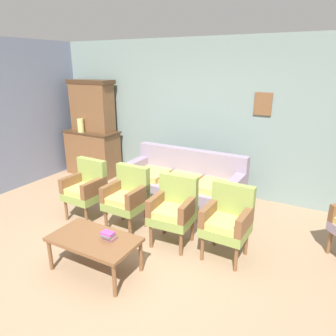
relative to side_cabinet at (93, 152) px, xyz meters
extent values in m
plane|color=#997A5B|center=(2.48, -2.25, -0.47)|extent=(7.68, 7.68, 0.00)
cube|color=gray|center=(2.48, 0.38, 0.88)|extent=(6.40, 0.06, 2.70)
cube|color=brown|center=(3.38, 0.33, 1.18)|extent=(0.28, 0.02, 0.36)
cube|color=brown|center=(0.00, 0.00, -0.02)|extent=(1.10, 0.52, 0.90)
cube|color=#462D1B|center=(0.00, 0.00, 0.45)|extent=(1.16, 0.55, 0.03)
cube|color=brown|center=(0.00, 0.08, 0.94)|extent=(0.90, 0.36, 0.95)
cube|color=#462D1B|center=(0.00, 0.08, 1.45)|extent=(0.99, 0.38, 0.08)
cylinder|color=#C8C671|center=(-0.12, -0.17, 0.60)|extent=(0.13, 0.13, 0.27)
cube|color=gray|center=(2.38, -0.54, -0.26)|extent=(1.98, 0.83, 0.42)
cube|color=gray|center=(2.39, -0.22, 0.19)|extent=(1.97, 0.19, 0.48)
cube|color=gray|center=(3.29, -0.56, 0.07)|extent=(0.17, 0.80, 0.24)
cube|color=gray|center=(1.48, -0.52, 0.07)|extent=(0.17, 0.80, 0.24)
cube|color=tan|center=(2.96, -0.59, 0.00)|extent=(0.53, 0.57, 0.10)
cube|color=tan|center=(2.38, -0.58, 0.00)|extent=(0.53, 0.57, 0.10)
cube|color=tan|center=(1.81, -0.57, 0.00)|extent=(0.53, 0.57, 0.10)
cube|color=#849947|center=(1.29, -1.66, -0.09)|extent=(0.54, 0.50, 0.12)
cube|color=tan|center=(1.29, -1.68, 0.00)|extent=(0.46, 0.43, 0.10)
cube|color=#849947|center=(1.30, -1.46, 0.20)|extent=(0.52, 0.12, 0.46)
cube|color=brown|center=(1.51, -1.67, 0.08)|extent=(0.10, 0.48, 0.22)
cube|color=brown|center=(1.08, -1.65, 0.08)|extent=(0.10, 0.48, 0.22)
cylinder|color=brown|center=(1.50, -1.86, -0.31)|extent=(0.04, 0.04, 0.32)
cylinder|color=brown|center=(1.08, -1.84, -0.31)|extent=(0.04, 0.04, 0.32)
cylinder|color=brown|center=(1.51, -1.48, -0.31)|extent=(0.04, 0.04, 0.32)
cylinder|color=brown|center=(1.09, -1.46, -0.31)|extent=(0.04, 0.04, 0.32)
cube|color=#849947|center=(2.03, -1.62, -0.09)|extent=(0.53, 0.49, 0.12)
cube|color=tan|center=(2.03, -1.64, 0.00)|extent=(0.45, 0.42, 0.10)
cube|color=#849947|center=(2.03, -1.42, 0.20)|extent=(0.52, 0.11, 0.46)
cube|color=brown|center=(2.25, -1.62, 0.08)|extent=(0.09, 0.48, 0.22)
cube|color=brown|center=(1.81, -1.61, 0.08)|extent=(0.09, 0.48, 0.22)
cylinder|color=brown|center=(2.23, -1.81, -0.31)|extent=(0.04, 0.04, 0.32)
cylinder|color=brown|center=(1.81, -1.80, -0.31)|extent=(0.04, 0.04, 0.32)
cylinder|color=brown|center=(2.24, -1.43, -0.31)|extent=(0.04, 0.04, 0.32)
cylinder|color=brown|center=(1.82, -1.42, -0.31)|extent=(0.04, 0.04, 0.32)
cube|color=#849947|center=(2.79, -1.66, -0.09)|extent=(0.55, 0.51, 0.12)
cube|color=tan|center=(2.79, -1.68, 0.00)|extent=(0.46, 0.43, 0.10)
cube|color=#849947|center=(2.78, -1.46, 0.20)|extent=(0.52, 0.13, 0.46)
cube|color=brown|center=(3.01, -1.64, 0.08)|extent=(0.11, 0.48, 0.22)
cube|color=brown|center=(2.57, -1.67, 0.08)|extent=(0.11, 0.48, 0.22)
cylinder|color=brown|center=(3.01, -1.83, -0.31)|extent=(0.04, 0.04, 0.32)
cylinder|color=brown|center=(2.59, -1.86, -0.31)|extent=(0.04, 0.04, 0.32)
cylinder|color=brown|center=(2.99, -1.45, -0.31)|extent=(0.04, 0.04, 0.32)
cylinder|color=brown|center=(2.57, -1.48, -0.31)|extent=(0.04, 0.04, 0.32)
cube|color=#849947|center=(3.50, -1.61, -0.09)|extent=(0.54, 0.50, 0.12)
cube|color=tan|center=(3.50, -1.63, 0.00)|extent=(0.46, 0.42, 0.10)
cube|color=#849947|center=(3.50, -1.41, 0.20)|extent=(0.52, 0.12, 0.46)
cube|color=brown|center=(3.72, -1.62, 0.08)|extent=(0.10, 0.48, 0.22)
cube|color=brown|center=(3.28, -1.60, 0.08)|extent=(0.10, 0.48, 0.22)
cylinder|color=brown|center=(3.70, -1.81, -0.31)|extent=(0.04, 0.04, 0.32)
cylinder|color=brown|center=(3.28, -1.79, -0.31)|extent=(0.04, 0.04, 0.32)
cylinder|color=brown|center=(3.71, -1.43, -0.31)|extent=(0.04, 0.04, 0.32)
cylinder|color=brown|center=(3.29, -1.41, -0.31)|extent=(0.04, 0.04, 0.32)
cylinder|color=brown|center=(4.62, -0.90, -0.31)|extent=(0.04, 0.04, 0.32)
cube|color=brown|center=(2.29, -2.56, -0.07)|extent=(1.00, 0.56, 0.04)
cylinder|color=brown|center=(1.83, -2.32, -0.28)|extent=(0.04, 0.04, 0.38)
cylinder|color=brown|center=(2.75, -2.32, -0.28)|extent=(0.04, 0.04, 0.38)
cylinder|color=brown|center=(1.83, -2.80, -0.28)|extent=(0.04, 0.04, 0.38)
cylinder|color=brown|center=(2.75, -2.80, -0.28)|extent=(0.04, 0.04, 0.38)
cube|color=gray|center=(2.46, -2.50, -0.03)|extent=(0.14, 0.11, 0.03)
cube|color=pink|center=(2.46, -2.51, -0.01)|extent=(0.13, 0.09, 0.02)
cube|color=slate|center=(2.46, -2.52, 0.01)|extent=(0.13, 0.11, 0.02)
cube|color=#B04199|center=(2.45, -2.52, 0.04)|extent=(0.14, 0.09, 0.02)
camera|label=1|loc=(4.48, -4.83, 1.80)|focal=33.32mm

